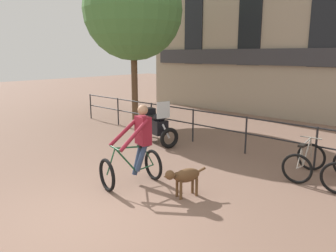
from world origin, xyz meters
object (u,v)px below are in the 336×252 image
at_px(cyclist_with_bike, 136,149).
at_px(parked_motorcycle, 155,125).
at_px(parked_bicycle_near_lamp, 304,161).
at_px(dog, 184,176).

bearing_deg(cyclist_with_bike, parked_motorcycle, 140.68).
bearing_deg(parked_bicycle_near_lamp, cyclist_with_bike, 45.04).
height_order(cyclist_with_bike, parked_motorcycle, cyclist_with_bike).
bearing_deg(parked_bicycle_near_lamp, parked_motorcycle, -1.66).
distance_m(cyclist_with_bike, dog, 1.24).
distance_m(cyclist_with_bike, parked_bicycle_near_lamp, 3.79).
distance_m(cyclist_with_bike, parked_motorcycle, 3.38).
relative_size(cyclist_with_bike, parked_bicycle_near_lamp, 1.47).
height_order(cyclist_with_bike, dog, cyclist_with_bike).
xyz_separation_m(cyclist_with_bike, dog, (1.18, 0.17, -0.34)).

